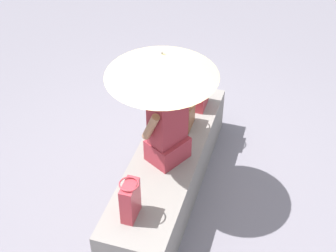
{
  "coord_description": "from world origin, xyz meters",
  "views": [
    {
      "loc": [
        3.27,
        1.0,
        3.65
      ],
      "look_at": [
        0.03,
        0.01,
        0.85
      ],
      "focal_mm": 53.13,
      "sensor_mm": 36.0,
      "label": 1
    }
  ],
  "objects": [
    {
      "name": "parasol",
      "position": [
        0.07,
        -0.03,
        1.51
      ],
      "size": [
        0.94,
        0.94,
        1.14
      ],
      "color": "#B7B7BC",
      "rests_on": "stone_bench"
    },
    {
      "name": "shoulder_bag_spare",
      "position": [
        -0.43,
        0.05,
        0.63
      ],
      "size": [
        0.24,
        0.18,
        0.28
      ],
      "color": "brown",
      "rests_on": "stone_bench"
    },
    {
      "name": "tote_bag_canvas",
      "position": [
        0.81,
        -0.07,
        0.68
      ],
      "size": [
        0.21,
        0.16,
        0.38
      ],
      "color": "#B2333D",
      "rests_on": "stone_bench"
    },
    {
      "name": "stone_bench",
      "position": [
        0.0,
        0.0,
        0.25
      ],
      "size": [
        2.27,
        0.6,
        0.5
      ],
      "primitive_type": "cube",
      "color": "gray",
      "rests_on": "ground"
    },
    {
      "name": "ground_plane",
      "position": [
        0.0,
        0.0,
        0.0
      ],
      "size": [
        14.0,
        14.0,
        0.0
      ],
      "primitive_type": "plane",
      "color": "slate"
    },
    {
      "name": "person_seated",
      "position": [
        0.07,
        0.01,
        0.89
      ],
      "size": [
        0.51,
        0.41,
        0.9
      ],
      "color": "#992D38",
      "rests_on": "stone_bench"
    },
    {
      "name": "handbag_black",
      "position": [
        -0.78,
        0.09,
        0.65
      ],
      "size": [
        0.26,
        0.19,
        0.32
      ],
      "color": "#B2333D",
      "rests_on": "stone_bench"
    }
  ]
}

